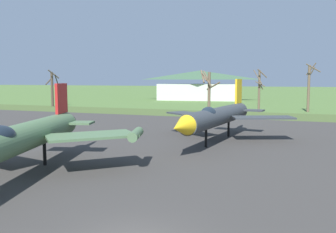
% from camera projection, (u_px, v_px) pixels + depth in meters
% --- Properties ---
extents(asphalt_apron, '(107.84, 53.70, 0.05)m').
position_uv_depth(asphalt_apron, '(224.00, 156.00, 28.00)').
color(asphalt_apron, '#383533').
rests_on(asphalt_apron, ground).
extents(grass_verge_strip, '(167.84, 12.00, 0.06)m').
position_uv_depth(grass_verge_strip, '(265.00, 116.00, 58.60)').
color(grass_verge_strip, '#435729').
rests_on(grass_verge_strip, ground).
extents(jet_fighter_front_right, '(13.71, 17.85, 5.64)m').
position_uv_depth(jet_fighter_front_right, '(18.00, 138.00, 21.03)').
color(jet_fighter_front_right, '#4C6B47').
rests_on(jet_fighter_front_right, ground).
extents(jet_fighter_rear_center, '(13.49, 18.00, 5.98)m').
position_uv_depth(jet_fighter_rear_center, '(217.00, 116.00, 33.83)').
color(jet_fighter_rear_center, '#33383D').
rests_on(jet_fighter_rear_center, ground).
extents(bare_tree_far_left, '(2.82, 3.06, 8.03)m').
position_uv_depth(bare_tree_far_left, '(52.00, 87.00, 78.53)').
color(bare_tree_far_left, '#42382D').
rests_on(bare_tree_far_left, ground).
extents(bare_tree_left_of_center, '(3.76, 3.79, 7.71)m').
position_uv_depth(bare_tree_left_of_center, '(208.00, 88.00, 66.51)').
color(bare_tree_left_of_center, brown).
rests_on(bare_tree_left_of_center, ground).
extents(bare_tree_center, '(2.43, 1.59, 7.82)m').
position_uv_depth(bare_tree_center, '(259.00, 89.00, 64.71)').
color(bare_tree_center, brown).
rests_on(bare_tree_center, ground).
extents(bare_tree_right_of_center, '(2.57, 3.13, 8.96)m').
position_uv_depth(bare_tree_right_of_center, '(309.00, 86.00, 65.51)').
color(bare_tree_right_of_center, brown).
rests_on(bare_tree_right_of_center, ground).
extents(visitor_building, '(25.23, 11.69, 8.46)m').
position_uv_depth(visitor_building, '(199.00, 86.00, 103.09)').
color(visitor_building, beige).
rests_on(visitor_building, ground).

